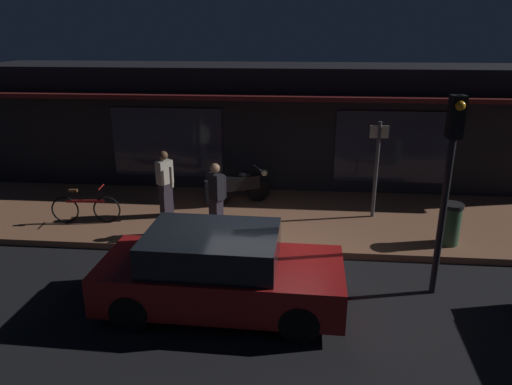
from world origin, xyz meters
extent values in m
plane|color=black|center=(0.00, 0.00, 0.00)|extent=(60.00, 60.00, 0.00)
cube|color=brown|center=(0.00, 3.00, 0.07)|extent=(18.00, 4.00, 0.15)
cube|color=black|center=(0.00, 6.40, 1.80)|extent=(18.00, 2.80, 3.60)
cube|color=#262838|center=(-3.20, 4.98, 1.50)|extent=(3.20, 0.04, 2.00)
cube|color=#262838|center=(3.20, 4.98, 1.50)|extent=(3.20, 0.04, 2.00)
cube|color=#591919|center=(0.00, 4.75, 2.85)|extent=(16.20, 0.50, 0.12)
cylinder|color=black|center=(-1.47, 3.55, 0.45)|extent=(0.59, 0.36, 0.60)
cylinder|color=black|center=(-0.47, 4.02, 0.45)|extent=(0.59, 0.36, 0.60)
cube|color=black|center=(-0.97, 3.79, 0.73)|extent=(1.12, 0.72, 0.36)
ellipsoid|color=black|center=(-0.84, 3.85, 0.93)|extent=(0.50, 0.40, 0.20)
sphere|color=#F9EDB7|center=(-0.32, 4.09, 0.93)|extent=(0.18, 0.18, 0.18)
cylinder|color=gray|center=(-0.50, 4.01, 1.10)|extent=(0.26, 0.51, 0.03)
torus|color=black|center=(-4.98, 2.06, 0.48)|extent=(0.66, 0.11, 0.66)
torus|color=black|center=(-3.99, 2.17, 0.48)|extent=(0.66, 0.11, 0.66)
cube|color=#A51E1E|center=(-4.48, 2.11, 0.70)|extent=(0.90, 0.14, 0.06)
cube|color=brown|center=(-4.73, 2.09, 0.97)|extent=(0.21, 0.10, 0.06)
cylinder|color=#A51E1E|center=(-4.06, 2.16, 1.05)|extent=(0.07, 0.42, 0.02)
cube|color=#28232D|center=(-2.67, 2.74, 0.57)|extent=(0.33, 0.34, 0.85)
cube|color=#B2AD9E|center=(-2.67, 2.74, 1.29)|extent=(0.40, 0.44, 0.58)
sphere|color=brown|center=(-2.67, 2.74, 1.71)|extent=(0.22, 0.22, 0.22)
cylinder|color=#B2AD9E|center=(-2.46, 2.58, 1.22)|extent=(0.13, 0.13, 0.52)
cylinder|color=#B2AD9E|center=(-2.88, 2.89, 1.22)|extent=(0.13, 0.13, 0.52)
cube|color=#28232D|center=(-1.24, 1.76, 0.57)|extent=(0.34, 0.33, 0.85)
cube|color=black|center=(-1.24, 1.76, 1.29)|extent=(0.43, 0.41, 0.58)
sphere|color=#8C6647|center=(-1.24, 1.76, 1.71)|extent=(0.22, 0.22, 0.22)
cylinder|color=black|center=(-1.07, 1.96, 1.22)|extent=(0.13, 0.13, 0.52)
cylinder|color=black|center=(-1.40, 1.56, 1.22)|extent=(0.13, 0.13, 0.52)
cylinder|color=#47474C|center=(2.48, 3.16, 1.35)|extent=(0.09, 0.09, 2.40)
cube|color=beige|center=(2.48, 3.16, 2.30)|extent=(0.44, 0.03, 0.30)
cylinder|color=#2D4C33|center=(3.89, 1.68, 0.57)|extent=(0.44, 0.44, 0.85)
cylinder|color=black|center=(3.89, 1.68, 1.04)|extent=(0.48, 0.48, 0.08)
cylinder|color=black|center=(3.12, -0.18, 1.80)|extent=(0.12, 0.12, 3.60)
cube|color=black|center=(3.12, -0.18, 3.25)|extent=(0.24, 0.24, 0.70)
sphere|color=orange|center=(3.12, -0.31, 3.45)|extent=(0.16, 0.16, 0.16)
cylinder|color=black|center=(0.71, -0.30, 0.32)|extent=(0.65, 0.24, 0.64)
cylinder|color=black|center=(0.67, -1.86, 0.32)|extent=(0.65, 0.24, 0.64)
cylinder|color=black|center=(-1.99, -0.24, 0.32)|extent=(0.65, 0.24, 0.64)
cylinder|color=black|center=(-2.03, -1.80, 0.32)|extent=(0.65, 0.24, 0.64)
cube|color=maroon|center=(-0.66, -1.05, 0.55)|extent=(4.14, 1.86, 0.68)
cube|color=black|center=(-0.81, -1.04, 1.10)|extent=(2.24, 1.65, 0.64)
camera|label=1|loc=(0.57, -8.12, 4.60)|focal=33.24mm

